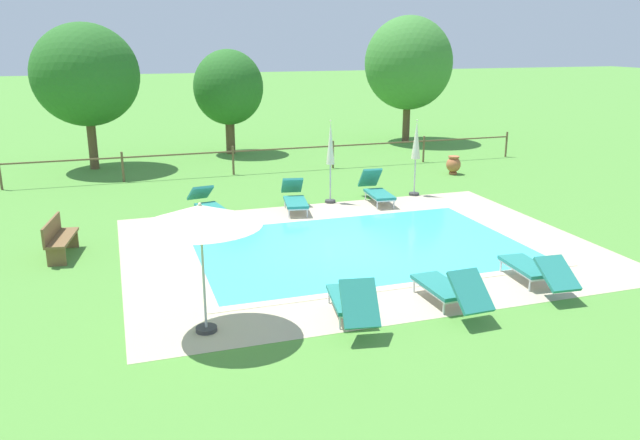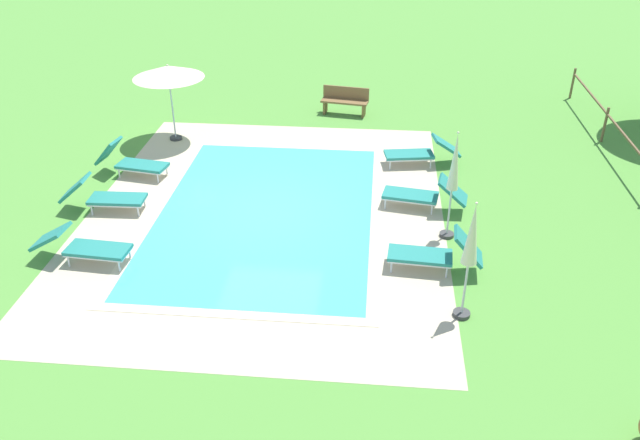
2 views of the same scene
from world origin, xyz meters
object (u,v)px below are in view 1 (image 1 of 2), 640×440
(patio_umbrella_closed_row_centre, at_px, (330,149))
(sun_lounger_south_mid, at_px, (449,288))
(sun_lounger_north_near_steps, at_px, (377,190))
(sun_lounger_south_near_corner, at_px, (208,204))
(patio_umbrella_open_foreground, at_px, (200,216))
(tree_west_mid, at_px, (408,63))
(terracotta_urn_near_fence, at_px, (453,164))
(tree_centre, at_px, (86,75))
(tree_far_west, at_px, (228,88))
(wooden_bench_lawn_side, at_px, (59,237))
(sun_lounger_north_end, at_px, (535,269))
(sun_lounger_north_mid, at_px, (351,301))
(patio_umbrella_closed_row_west, at_px, (416,145))
(sun_lounger_north_far, at_px, (295,198))

(patio_umbrella_closed_row_centre, bearing_deg, sun_lounger_south_mid, -93.30)
(sun_lounger_north_near_steps, relative_size, sun_lounger_south_near_corner, 0.92)
(sun_lounger_south_near_corner, relative_size, patio_umbrella_open_foreground, 0.93)
(tree_west_mid, bearing_deg, sun_lounger_south_mid, -113.38)
(sun_lounger_south_mid, height_order, terracotta_urn_near_fence, sun_lounger_south_mid)
(sun_lounger_south_mid, bearing_deg, patio_umbrella_open_foreground, 174.86)
(tree_centre, bearing_deg, terracotta_urn_near_fence, -22.50)
(tree_far_west, bearing_deg, patio_umbrella_closed_row_centre, -82.16)
(wooden_bench_lawn_side, bearing_deg, sun_lounger_north_near_steps, 14.81)
(sun_lounger_north_end, xyz_separation_m, sun_lounger_south_mid, (-2.17, -0.40, 0.02))
(sun_lounger_north_near_steps, distance_m, terracotta_urn_near_fence, 5.18)
(sun_lounger_north_end, distance_m, patio_umbrella_closed_row_centre, 7.87)
(patio_umbrella_open_foreground, bearing_deg, patio_umbrella_closed_row_centre, 57.37)
(patio_umbrella_closed_row_centre, bearing_deg, tree_west_mid, 53.79)
(sun_lounger_north_mid, bearing_deg, tree_centre, 105.91)
(sun_lounger_north_near_steps, distance_m, tree_far_west, 10.41)
(sun_lounger_north_end, bearing_deg, tree_west_mid, 72.32)
(patio_umbrella_open_foreground, bearing_deg, wooden_bench_lawn_side, 118.05)
(patio_umbrella_closed_row_centre, relative_size, terracotta_urn_near_fence, 3.73)
(sun_lounger_north_mid, distance_m, sun_lounger_south_near_corner, 7.64)
(sun_lounger_north_mid, bearing_deg, terracotta_urn_near_fence, 52.68)
(patio_umbrella_closed_row_west, bearing_deg, wooden_bench_lawn_side, -164.90)
(patio_umbrella_closed_row_west, height_order, patio_umbrella_closed_row_centre, patio_umbrella_closed_row_centre)
(sun_lounger_north_far, xyz_separation_m, wooden_bench_lawn_side, (-6.18, -2.21, 0.09))
(patio_umbrella_closed_row_west, height_order, tree_centre, tree_centre)
(patio_umbrella_closed_row_centre, height_order, wooden_bench_lawn_side, patio_umbrella_closed_row_centre)
(sun_lounger_north_far, relative_size, terracotta_urn_near_fence, 3.07)
(sun_lounger_north_near_steps, distance_m, sun_lounger_north_end, 7.19)
(patio_umbrella_open_foreground, distance_m, tree_west_mid, 21.40)
(sun_lounger_north_mid, distance_m, sun_lounger_south_mid, 1.92)
(sun_lounger_north_far, distance_m, tree_west_mid, 13.91)
(sun_lounger_south_near_corner, xyz_separation_m, terracotta_urn_near_fence, (9.37, 2.99, -0.01))
(sun_lounger_north_mid, xyz_separation_m, wooden_bench_lawn_side, (-5.07, 5.27, 0.08))
(sun_lounger_south_mid, relative_size, tree_centre, 0.37)
(terracotta_urn_near_fence, relative_size, tree_far_west, 0.15)
(sun_lounger_north_near_steps, xyz_separation_m, tree_west_mid, (5.95, 10.36, 3.27))
(sun_lounger_north_near_steps, relative_size, patio_umbrella_closed_row_centre, 0.78)
(sun_lounger_south_near_corner, distance_m, tree_west_mid, 15.54)
(sun_lounger_south_mid, xyz_separation_m, terracotta_urn_near_fence, (6.09, 10.49, -0.02))
(sun_lounger_north_near_steps, relative_size, sun_lounger_north_end, 0.93)
(sun_lounger_north_near_steps, distance_m, sun_lounger_south_near_corner, 5.08)
(sun_lounger_north_near_steps, bearing_deg, sun_lounger_north_mid, -116.13)
(sun_lounger_north_end, relative_size, terracotta_urn_near_fence, 3.11)
(patio_umbrella_open_foreground, bearing_deg, terracotta_urn_near_fence, 43.93)
(sun_lounger_north_near_steps, bearing_deg, patio_umbrella_open_foreground, -130.78)
(wooden_bench_lawn_side, distance_m, tree_centre, 10.85)
(sun_lounger_north_far, relative_size, tree_west_mid, 0.35)
(sun_lounger_south_near_corner, bearing_deg, sun_lounger_north_near_steps, 0.85)
(patio_umbrella_open_foreground, bearing_deg, sun_lounger_south_mid, -5.14)
(sun_lounger_south_mid, height_order, patio_umbrella_closed_row_west, patio_umbrella_closed_row_west)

